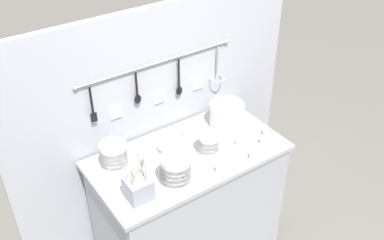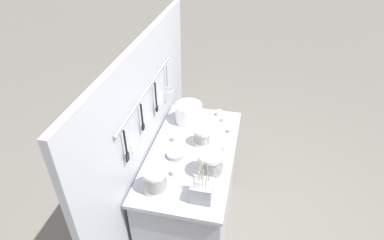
{
  "view_description": "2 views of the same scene",
  "coord_description": "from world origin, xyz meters",
  "px_view_note": "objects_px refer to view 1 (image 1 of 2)",
  "views": [
    {
      "loc": [
        -1.17,
        -1.73,
        2.62
      ],
      "look_at": [
        0.0,
        -0.03,
        1.19
      ],
      "focal_mm": 42.0,
      "sensor_mm": 36.0,
      "label": 1
    },
    {
      "loc": [
        -1.75,
        -0.38,
        2.46
      ],
      "look_at": [
        0.06,
        0.01,
        1.16
      ],
      "focal_mm": 30.0,
      "sensor_mm": 36.0,
      "label": 2
    }
  ],
  "objects_px": {
    "cup_mid_row": "(263,141)",
    "cup_front_left": "(240,142)",
    "bowl_stack_nested_right": "(176,170)",
    "bowl_stack_wide_centre": "(114,155)",
    "cutlery_caddy": "(138,188)",
    "steel_mixing_bowl": "(168,147)",
    "cup_centre": "(267,132)",
    "cup_by_caddy": "(187,133)",
    "cup_back_right": "(219,169)",
    "bowl_stack_back_corner": "(208,143)",
    "cup_edge_far": "(145,162)",
    "cup_beside_plates": "(253,155)",
    "plate_stack": "(227,114)"
  },
  "relations": [
    {
      "from": "bowl_stack_nested_right",
      "to": "cup_mid_row",
      "type": "relative_size",
      "value": 3.64
    },
    {
      "from": "steel_mixing_bowl",
      "to": "cup_edge_far",
      "type": "xyz_separation_m",
      "value": [
        -0.18,
        -0.05,
        0.01
      ]
    },
    {
      "from": "bowl_stack_back_corner",
      "to": "cup_mid_row",
      "type": "distance_m",
      "value": 0.35
    },
    {
      "from": "bowl_stack_wide_centre",
      "to": "cup_back_right",
      "type": "relative_size",
      "value": 3.4
    },
    {
      "from": "cutlery_caddy",
      "to": "cup_front_left",
      "type": "xyz_separation_m",
      "value": [
        0.73,
        0.05,
        -0.04
      ]
    },
    {
      "from": "cup_edge_far",
      "to": "cup_beside_plates",
      "type": "height_order",
      "value": "same"
    },
    {
      "from": "plate_stack",
      "to": "cup_front_left",
      "type": "relative_size",
      "value": 4.56
    },
    {
      "from": "plate_stack",
      "to": "cup_centre",
      "type": "height_order",
      "value": "plate_stack"
    },
    {
      "from": "cup_edge_far",
      "to": "cup_beside_plates",
      "type": "relative_size",
      "value": 1.0
    },
    {
      "from": "steel_mixing_bowl",
      "to": "cup_centre",
      "type": "distance_m",
      "value": 0.63
    },
    {
      "from": "cup_back_right",
      "to": "cup_front_left",
      "type": "xyz_separation_m",
      "value": [
        0.26,
        0.13,
        0.0
      ]
    },
    {
      "from": "bowl_stack_nested_right",
      "to": "bowl_stack_wide_centre",
      "type": "xyz_separation_m",
      "value": [
        -0.21,
        0.31,
        -0.01
      ]
    },
    {
      "from": "steel_mixing_bowl",
      "to": "bowl_stack_nested_right",
      "type": "bearing_deg",
      "value": -113.36
    },
    {
      "from": "steel_mixing_bowl",
      "to": "cup_mid_row",
      "type": "relative_size",
      "value": 2.64
    },
    {
      "from": "steel_mixing_bowl",
      "to": "cup_back_right",
      "type": "bearing_deg",
      "value": -69.03
    },
    {
      "from": "cup_mid_row",
      "to": "cup_front_left",
      "type": "xyz_separation_m",
      "value": [
        -0.12,
        0.08,
        0.0
      ]
    },
    {
      "from": "cup_edge_far",
      "to": "cutlery_caddy",
      "type": "bearing_deg",
      "value": -126.28
    },
    {
      "from": "bowl_stack_nested_right",
      "to": "cup_mid_row",
      "type": "xyz_separation_m",
      "value": [
        0.63,
        -0.02,
        -0.06
      ]
    },
    {
      "from": "bowl_stack_wide_centre",
      "to": "steel_mixing_bowl",
      "type": "bearing_deg",
      "value": -6.89
    },
    {
      "from": "plate_stack",
      "to": "cup_beside_plates",
      "type": "height_order",
      "value": "plate_stack"
    },
    {
      "from": "cup_edge_far",
      "to": "cup_back_right",
      "type": "height_order",
      "value": "same"
    },
    {
      "from": "cup_front_left",
      "to": "bowl_stack_back_corner",
      "type": "bearing_deg",
      "value": 166.25
    },
    {
      "from": "cutlery_caddy",
      "to": "cup_edge_far",
      "type": "bearing_deg",
      "value": 53.72
    },
    {
      "from": "bowl_stack_back_corner",
      "to": "cup_edge_far",
      "type": "relative_size",
      "value": 2.78
    },
    {
      "from": "bowl_stack_wide_centre",
      "to": "cup_back_right",
      "type": "distance_m",
      "value": 0.6
    },
    {
      "from": "bowl_stack_wide_centre",
      "to": "cup_by_caddy",
      "type": "height_order",
      "value": "bowl_stack_wide_centre"
    },
    {
      "from": "cutlery_caddy",
      "to": "cup_back_right",
      "type": "xyz_separation_m",
      "value": [
        0.47,
        -0.08,
        -0.04
      ]
    },
    {
      "from": "bowl_stack_wide_centre",
      "to": "cup_mid_row",
      "type": "relative_size",
      "value": 3.4
    },
    {
      "from": "cup_edge_far",
      "to": "cup_centre",
      "type": "xyz_separation_m",
      "value": [
        0.77,
        -0.19,
        0.0
      ]
    },
    {
      "from": "cup_edge_far",
      "to": "cup_by_caddy",
      "type": "bearing_deg",
      "value": 14.52
    },
    {
      "from": "bowl_stack_nested_right",
      "to": "plate_stack",
      "type": "xyz_separation_m",
      "value": [
        0.57,
        0.28,
        -0.01
      ]
    },
    {
      "from": "plate_stack",
      "to": "cup_beside_plates",
      "type": "xyz_separation_m",
      "value": [
        -0.08,
        -0.36,
        -0.06
      ]
    },
    {
      "from": "plate_stack",
      "to": "cup_mid_row",
      "type": "xyz_separation_m",
      "value": [
        0.06,
        -0.29,
        -0.06
      ]
    },
    {
      "from": "cutlery_caddy",
      "to": "cup_centre",
      "type": "bearing_deg",
      "value": 1.7
    },
    {
      "from": "bowl_stack_nested_right",
      "to": "cup_edge_far",
      "type": "bearing_deg",
      "value": 106.34
    },
    {
      "from": "cup_centre",
      "to": "cup_beside_plates",
      "type": "xyz_separation_m",
      "value": [
        -0.22,
        -0.13,
        0.0
      ]
    },
    {
      "from": "steel_mixing_bowl",
      "to": "cup_mid_row",
      "type": "bearing_deg",
      "value": -29.56
    },
    {
      "from": "steel_mixing_bowl",
      "to": "cup_beside_plates",
      "type": "distance_m",
      "value": 0.51
    },
    {
      "from": "cup_edge_far",
      "to": "cup_front_left",
      "type": "xyz_separation_m",
      "value": [
        0.57,
        -0.17,
        0.0
      ]
    },
    {
      "from": "cup_mid_row",
      "to": "cup_front_left",
      "type": "distance_m",
      "value": 0.15
    },
    {
      "from": "cup_centre",
      "to": "cup_by_caddy",
      "type": "height_order",
      "value": "same"
    },
    {
      "from": "bowl_stack_wide_centre",
      "to": "plate_stack",
      "type": "height_order",
      "value": "bowl_stack_wide_centre"
    },
    {
      "from": "bowl_stack_back_corner",
      "to": "cutlery_caddy",
      "type": "distance_m",
      "value": 0.53
    },
    {
      "from": "cup_centre",
      "to": "bowl_stack_back_corner",
      "type": "bearing_deg",
      "value": 170.18
    },
    {
      "from": "bowl_stack_wide_centre",
      "to": "steel_mixing_bowl",
      "type": "height_order",
      "value": "bowl_stack_wide_centre"
    },
    {
      "from": "steel_mixing_bowl",
      "to": "cutlery_caddy",
      "type": "relative_size",
      "value": 0.46
    },
    {
      "from": "cutlery_caddy",
      "to": "cup_centre",
      "type": "xyz_separation_m",
      "value": [
        0.93,
        0.03,
        -0.04
      ]
    },
    {
      "from": "cup_mid_row",
      "to": "cup_centre",
      "type": "bearing_deg",
      "value": 35.96
    },
    {
      "from": "bowl_stack_nested_right",
      "to": "bowl_stack_wide_centre",
      "type": "height_order",
      "value": "bowl_stack_nested_right"
    },
    {
      "from": "steel_mixing_bowl",
      "to": "cup_front_left",
      "type": "xyz_separation_m",
      "value": [
        0.39,
        -0.21,
        0.01
      ]
    }
  ]
}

